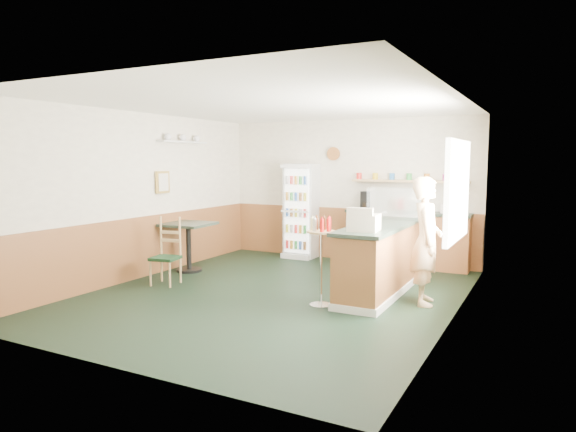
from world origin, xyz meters
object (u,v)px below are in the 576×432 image
Objects in this scene: drinks_fridge at (301,211)px; cafe_table at (189,237)px; shopkeeper at (426,241)px; display_case at (397,204)px; cafe_chair at (169,249)px; cash_register at (364,223)px; condiment_stand at (321,248)px.

drinks_fridge is 2.19× the size of cafe_table.
drinks_fridge is at bearing 38.62° from shopkeeper.
display_case is 0.82× the size of cafe_chair.
cash_register is 0.66m from condiment_stand.
display_case is at bearing 74.23° from condiment_stand.
cafe_chair is (-2.62, 0.06, -0.23)m from condiment_stand.
drinks_fridge is 1.09× the size of shopkeeper.
drinks_fridge reaches higher than condiment_stand.
condiment_stand is at bearing -17.27° from cafe_table.
cash_register is 0.38× the size of cafe_chair.
cash_register reaches higher than cafe_table.
shopkeeper is 2.01× the size of cafe_table.
condiment_stand is at bearing -105.77° from display_case.
drinks_fridge is 1.78× the size of cafe_chair.
display_case is 0.50× the size of shopkeeper.
display_case reaches higher than cash_register.
shopkeeper is (0.70, -1.05, -0.40)m from display_case.
cash_register is at bearing -7.59° from cafe_chair.
display_case reaches higher than condiment_stand.
shopkeeper is 1.46× the size of condiment_stand.
shopkeeper reaches higher than display_case.
shopkeeper is at bearing 29.27° from cash_register.
display_case is at bearing 84.17° from cash_register.
condiment_stand is at bearing 107.32° from shopkeeper.
shopkeeper is 1.64× the size of cafe_chair.
cafe_table is at bearing 162.73° from condiment_stand.
display_case reaches higher than cafe_table.
cafe_table is at bearing 97.23° from cafe_chair.
cash_register is at bearing -50.52° from drinks_fridge.
drinks_fridge is at bearing 61.04° from cafe_table.
cafe_table is (-3.40, -0.88, -0.65)m from display_case.
display_case is 1.91m from condiment_stand.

